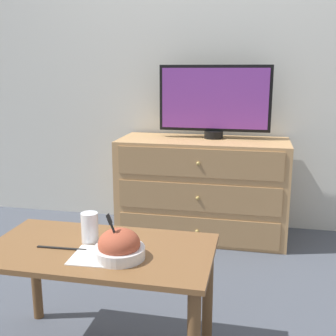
{
  "coord_description": "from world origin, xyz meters",
  "views": [
    {
      "loc": [
        0.27,
        -2.98,
        1.11
      ],
      "look_at": [
        -0.1,
        -1.25,
        0.7
      ],
      "focal_mm": 45.0,
      "sensor_mm": 36.0,
      "label": 1
    }
  ],
  "objects": [
    {
      "name": "dresser",
      "position": [
        -0.07,
        -0.26,
        0.33
      ],
      "size": [
        1.11,
        0.47,
        0.67
      ],
      "color": "tan",
      "rests_on": "ground_plane"
    },
    {
      "name": "drink_cup",
      "position": [
        -0.34,
        -1.55,
        0.51
      ],
      "size": [
        0.07,
        0.07,
        0.12
      ],
      "color": "beige",
      "rests_on": "coffee_table"
    },
    {
      "name": "knife",
      "position": [
        -0.42,
        -1.64,
        0.47
      ],
      "size": [
        0.19,
        0.02,
        0.01
      ],
      "color": "black",
      "rests_on": "coffee_table"
    },
    {
      "name": "takeout_bowl",
      "position": [
        -0.19,
        -1.67,
        0.51
      ],
      "size": [
        0.18,
        0.18,
        0.17
      ],
      "color": "silver",
      "rests_on": "coffee_table"
    },
    {
      "name": "napkin",
      "position": [
        -0.27,
        -1.67,
        0.47
      ],
      "size": [
        0.18,
        0.18,
        0.0
      ],
      "color": "white",
      "rests_on": "coffee_table"
    },
    {
      "name": "ground_plane",
      "position": [
        0.0,
        0.0,
        0.0
      ],
      "size": [
        12.0,
        12.0,
        0.0
      ],
      "primitive_type": "plane",
      "color": "#474C56"
    },
    {
      "name": "coffee_table",
      "position": [
        -0.29,
        -1.6,
        0.38
      ],
      "size": [
        0.85,
        0.46,
        0.46
      ],
      "color": "brown",
      "rests_on": "ground_plane"
    },
    {
      "name": "wall_back",
      "position": [
        0.0,
        0.03,
        1.3
      ],
      "size": [
        12.0,
        0.05,
        2.6
      ],
      "color": "silver",
      "rests_on": "ground_plane"
    },
    {
      "name": "tv",
      "position": [
        -0.01,
        -0.19,
        0.92
      ],
      "size": [
        0.73,
        0.13,
        0.48
      ],
      "color": "black",
      "rests_on": "dresser"
    }
  ]
}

